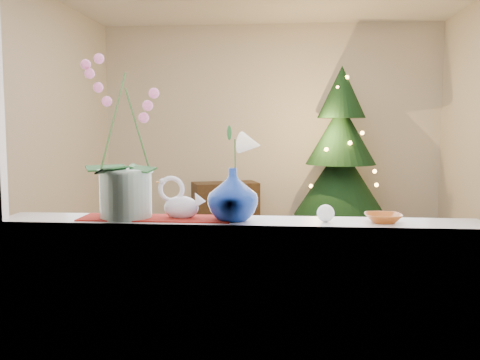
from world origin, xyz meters
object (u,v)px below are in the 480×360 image
object	(u,v)px
paperweight	(326,213)
xmas_tree	(341,151)
blue_vase	(233,190)
swan	(181,199)
amber_dish	(383,219)
orchid_pot	(125,137)
side_table	(225,206)

from	to	relation	value
paperweight	xmas_tree	distance (m)	4.35
blue_vase	swan	bearing A→B (deg)	172.92
amber_dish	swan	bearing A→B (deg)	178.55
orchid_pot	amber_dish	distance (m)	1.22
paperweight	xmas_tree	size ratio (longest dim) A/B	0.04
swan	side_table	world-z (taller)	swan
blue_vase	paperweight	bearing A→B (deg)	0.26
swan	blue_vase	distance (m)	0.25
xmas_tree	orchid_pot	bearing A→B (deg)	-108.21
orchid_pot	xmas_tree	xyz separation A→B (m)	(1.41, 4.30, -0.25)
amber_dish	side_table	world-z (taller)	amber_dish
orchid_pot	paperweight	bearing A→B (deg)	-1.13
paperweight	amber_dish	xyz separation A→B (m)	(0.25, 0.01, -0.02)
paperweight	orchid_pot	bearing A→B (deg)	178.87
paperweight	side_table	size ratio (longest dim) A/B	0.09
swan	amber_dish	xyz separation A→B (m)	(0.91, -0.02, -0.08)
xmas_tree	amber_dish	bearing A→B (deg)	-93.24
side_table	paperweight	bearing A→B (deg)	-97.89
orchid_pot	xmas_tree	size ratio (longest dim) A/B	0.36
paperweight	swan	bearing A→B (deg)	177.55
paperweight	side_table	distance (m)	4.62
paperweight	side_table	world-z (taller)	paperweight
swan	xmas_tree	bearing A→B (deg)	68.57
blue_vase	xmas_tree	world-z (taller)	xmas_tree
blue_vase	side_table	xyz separation A→B (m)	(-0.54, 4.47, -0.75)
swan	side_table	xyz separation A→B (m)	(-0.30, 4.44, -0.70)
paperweight	xmas_tree	world-z (taller)	xmas_tree
swan	paperweight	bearing A→B (deg)	-8.79
blue_vase	amber_dish	world-z (taller)	blue_vase
blue_vase	paperweight	world-z (taller)	blue_vase
swan	side_table	distance (m)	4.51
orchid_pot	paperweight	xyz separation A→B (m)	(0.92, -0.02, -0.34)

